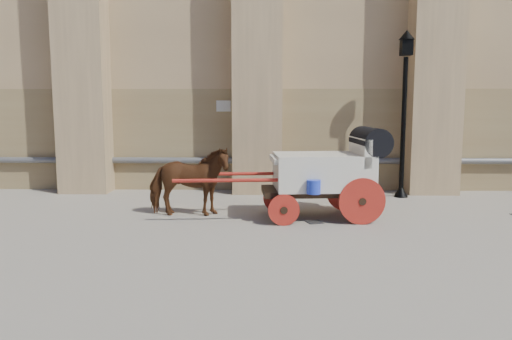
{
  "coord_description": "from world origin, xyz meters",
  "views": [
    {
      "loc": [
        -0.73,
        -10.75,
        2.53
      ],
      "look_at": [
        -0.97,
        0.38,
        1.08
      ],
      "focal_mm": 35.0,
      "sensor_mm": 36.0,
      "label": 1
    }
  ],
  "objects": [
    {
      "name": "drain_grate_near",
      "position": [
        0.32,
        -0.15,
        0.01
      ],
      "size": [
        0.4,
        0.4,
        0.01
      ],
      "primitive_type": "cube",
      "rotation": [
        0.0,
        0.0,
        0.3
      ],
      "color": "black",
      "rests_on": "ground"
    },
    {
      "name": "carriage",
      "position": [
        0.68,
        0.34,
        1.1
      ],
      "size": [
        4.74,
        1.77,
        2.04
      ],
      "rotation": [
        0.0,
        0.0,
        0.08
      ],
      "color": "black",
      "rests_on": "ground"
    },
    {
      "name": "horse",
      "position": [
        -2.51,
        0.45,
        0.8
      ],
      "size": [
        0.88,
        1.9,
        1.59
      ],
      "primitive_type": "imported",
      "rotation": [
        0.0,
        0.0,
        1.58
      ],
      "color": "#563219",
      "rests_on": "ground"
    },
    {
      "name": "street_lamp",
      "position": [
        3.0,
        2.95,
        2.41
      ],
      "size": [
        0.42,
        0.42,
        4.51
      ],
      "color": "black",
      "rests_on": "ground"
    },
    {
      "name": "ground",
      "position": [
        0.0,
        0.0,
        0.0
      ],
      "size": [
        90.0,
        90.0,
        0.0
      ],
      "primitive_type": "plane",
      "color": "gray",
      "rests_on": "ground"
    }
  ]
}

